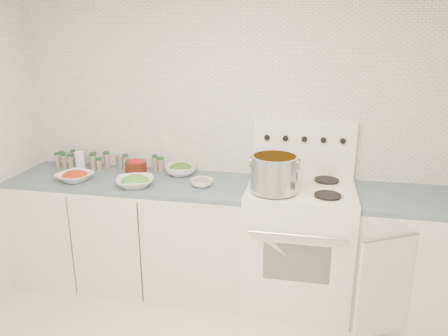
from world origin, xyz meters
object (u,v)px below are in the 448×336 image
bowl_tomato (75,176)px  bowl_snowpea (135,182)px  stock_pot (274,172)px  stove (298,241)px

bowl_tomato → bowl_snowpea: 0.50m
stock_pot → bowl_tomato: 1.52m
stock_pot → bowl_snowpea: bearing=179.6°
stove → bowl_snowpea: bearing=-172.7°
bowl_tomato → bowl_snowpea: bowl_snowpea is taller
stock_pot → bowl_tomato: size_ratio=1.06×
stove → bowl_snowpea: (-1.20, -0.15, 0.44)m
stove → stock_pot: bearing=-138.9°
stock_pot → bowl_tomato: stock_pot is taller
bowl_snowpea → stock_pot: bearing=-0.4°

